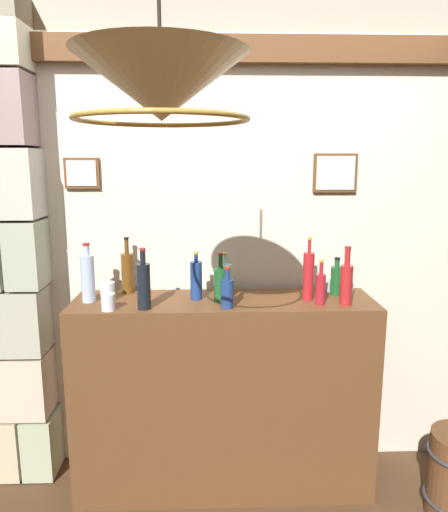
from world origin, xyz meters
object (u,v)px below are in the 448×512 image
(liquor_bottle_rye, at_px, (321,288))
(glass_tumbler_rocks, at_px, (325,284))
(pendant_lamp, at_px, (161,89))
(liquor_bottle_bourbon, at_px, (227,293))
(liquor_bottle_tequila, at_px, (144,285))
(liquor_bottle_brandy, at_px, (196,280))
(liquor_bottle_whiskey, at_px, (221,284))
(liquor_bottle_vermouth, at_px, (308,276))
(glass_tumbler_shot, at_px, (108,291))
(liquor_bottle_port, at_px, (128,272))
(liquor_bottle_gin, at_px, (88,277))
(liquor_bottle_scotch, at_px, (336,280))
(liquor_bottle_sherry, at_px, (225,278))
(glass_tumbler_highball, at_px, (108,302))
(liquor_bottle_vodka, at_px, (346,282))

(liquor_bottle_rye, height_order, glass_tumbler_rocks, liquor_bottle_rye)
(glass_tumbler_rocks, distance_m, pendant_lamp, 1.65)
(liquor_bottle_bourbon, height_order, liquor_bottle_tequila, liquor_bottle_tequila)
(liquor_bottle_brandy, height_order, liquor_bottle_whiskey, liquor_bottle_whiskey)
(liquor_bottle_vermouth, distance_m, glass_tumbler_shot, 1.07)
(glass_tumbler_shot, bearing_deg, liquor_bottle_port, 60.16)
(pendant_lamp, bearing_deg, liquor_bottle_rye, 49.63)
(liquor_bottle_gin, xyz_separation_m, liquor_bottle_vermouth, (1.16, -0.01, 0.00))
(liquor_bottle_scotch, height_order, liquor_bottle_bourbon, same)
(liquor_bottle_vermouth, height_order, liquor_bottle_sherry, liquor_bottle_vermouth)
(liquor_bottle_sherry, height_order, glass_tumbler_shot, liquor_bottle_sherry)
(liquor_bottle_sherry, xyz_separation_m, glass_tumbler_shot, (-0.63, -0.11, -0.04))
(liquor_bottle_whiskey, relative_size, liquor_bottle_sherry, 1.13)
(liquor_bottle_rye, distance_m, glass_tumbler_highball, 1.08)
(liquor_bottle_scotch, distance_m, liquor_bottle_vermouth, 0.20)
(liquor_bottle_gin, height_order, liquor_bottle_sherry, liquor_bottle_gin)
(liquor_bottle_whiskey, bearing_deg, glass_tumbler_shot, 174.92)
(liquor_bottle_gin, relative_size, liquor_bottle_port, 1.00)
(liquor_bottle_sherry, bearing_deg, liquor_bottle_rye, -25.03)
(liquor_bottle_brandy, distance_m, liquor_bottle_vodka, 0.79)
(liquor_bottle_scotch, xyz_separation_m, glass_tumbler_highball, (-1.21, -0.24, -0.04))
(liquor_bottle_whiskey, bearing_deg, liquor_bottle_vodka, -6.19)
(liquor_bottle_port, xyz_separation_m, liquor_bottle_whiskey, (0.52, -0.20, -0.02))
(liquor_bottle_port, distance_m, liquor_bottle_tequila, 0.34)
(liquor_bottle_gin, xyz_separation_m, liquor_bottle_vodka, (1.34, -0.09, -0.02))
(glass_tumbler_shot, relative_size, pendant_lamp, 0.17)
(liquor_bottle_scotch, relative_size, liquor_bottle_vodka, 0.69)
(liquor_bottle_sherry, bearing_deg, liquor_bottle_gin, -169.40)
(pendant_lamp, bearing_deg, liquor_bottle_port, 105.69)
(liquor_bottle_tequila, bearing_deg, liquor_bottle_scotch, 12.23)
(liquor_bottle_port, xyz_separation_m, liquor_bottle_sherry, (0.55, -0.04, -0.03))
(liquor_bottle_whiskey, distance_m, liquor_bottle_vodka, 0.65)
(liquor_bottle_vermouth, distance_m, liquor_bottle_rye, 0.11)
(liquor_bottle_whiskey, relative_size, pendant_lamp, 0.46)
(liquor_bottle_gin, height_order, liquor_bottle_rye, liquor_bottle_gin)
(liquor_bottle_vermouth, relative_size, liquor_bottle_vodka, 1.11)
(liquor_bottle_sherry, relative_size, liquor_bottle_tequila, 0.75)
(liquor_bottle_whiskey, distance_m, glass_tumbler_shot, 0.61)
(liquor_bottle_vodka, height_order, pendant_lamp, pendant_lamp)
(liquor_bottle_gin, distance_m, glass_tumbler_shot, 0.13)
(glass_tumbler_rocks, relative_size, glass_tumbler_highball, 0.92)
(liquor_bottle_scotch, distance_m, pendant_lamp, 1.59)
(glass_tumbler_shot, bearing_deg, liquor_bottle_gin, -162.58)
(liquor_bottle_vodka, bearing_deg, liquor_bottle_whiskey, 173.81)
(liquor_bottle_gin, relative_size, liquor_bottle_vermouth, 0.93)
(liquor_bottle_port, distance_m, glass_tumbler_rocks, 1.12)
(liquor_bottle_tequila, bearing_deg, liquor_bottle_brandy, 32.73)
(liquor_bottle_vermouth, distance_m, liquor_bottle_whiskey, 0.47)
(liquor_bottle_gin, distance_m, liquor_bottle_scotch, 1.34)
(liquor_bottle_port, distance_m, liquor_bottle_bourbon, 0.63)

